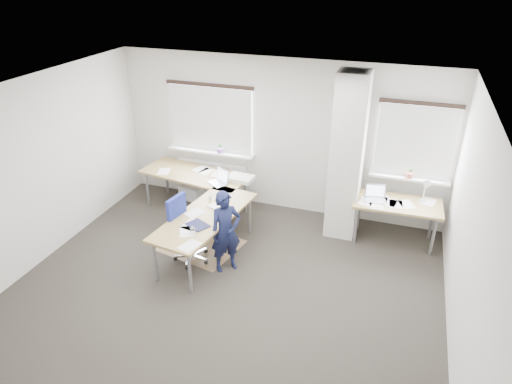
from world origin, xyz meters
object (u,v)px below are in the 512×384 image
(desk_side, at_px, (397,205))
(person, at_px, (226,232))
(desk_main, at_px, (202,195))
(task_chair, at_px, (189,243))

(desk_side, height_order, person, person)
(desk_main, xyz_separation_m, desk_side, (3.15, 0.70, -0.01))
(person, bearing_deg, desk_main, 87.90)
(task_chair, distance_m, person, 0.73)
(desk_main, relative_size, person, 2.24)
(desk_main, height_order, desk_side, desk_side)
(desk_side, bearing_deg, desk_main, -169.69)
(task_chair, xyz_separation_m, person, (0.64, -0.03, 0.35))
(desk_main, height_order, task_chair, task_chair)
(desk_side, distance_m, task_chair, 3.40)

